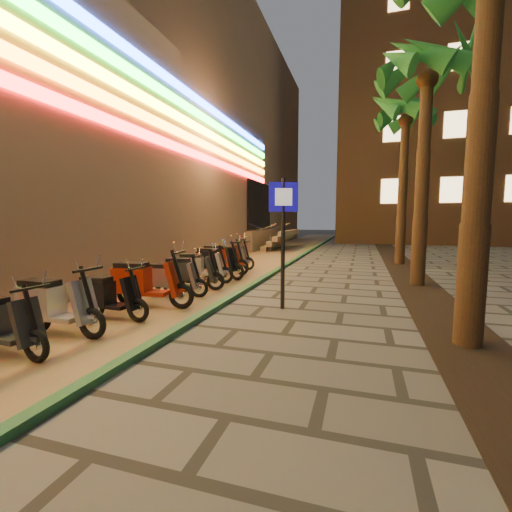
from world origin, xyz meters
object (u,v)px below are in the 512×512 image
(scooter_7, at_px, (144,282))
(scooter_10, at_px, (199,267))
(scooter_11, at_px, (215,262))
(scooter_6, at_px, (107,295))
(scooter_5, at_px, (53,304))
(scooter_9, at_px, (187,272))
(scooter_13, at_px, (229,257))
(scooter_8, at_px, (170,278))
(scooter_12, at_px, (221,258))
(pedestrian_sign, at_px, (283,225))

(scooter_7, distance_m, scooter_10, 2.90)
(scooter_11, bearing_deg, scooter_6, -78.29)
(scooter_10, bearing_deg, scooter_11, 72.90)
(scooter_5, bearing_deg, scooter_9, 85.16)
(scooter_10, bearing_deg, scooter_9, -94.34)
(scooter_6, bearing_deg, scooter_13, 93.18)
(scooter_7, height_order, scooter_8, scooter_7)
(scooter_6, height_order, scooter_10, scooter_10)
(scooter_12, bearing_deg, scooter_5, -80.69)
(scooter_8, distance_m, scooter_10, 1.87)
(scooter_13, bearing_deg, scooter_11, -83.14)
(scooter_6, relative_size, scooter_9, 0.93)
(scooter_7, bearing_deg, scooter_10, 85.42)
(scooter_7, xyz_separation_m, scooter_10, (-0.13, 2.90, -0.05))
(pedestrian_sign, distance_m, scooter_5, 4.43)
(scooter_6, distance_m, scooter_12, 5.78)
(scooter_5, bearing_deg, pedestrian_sign, 40.83)
(scooter_6, height_order, scooter_12, scooter_12)
(scooter_8, bearing_deg, scooter_5, -108.69)
(scooter_10, height_order, scooter_13, scooter_10)
(scooter_5, xyz_separation_m, scooter_7, (0.36, 1.96, 0.04))
(scooter_7, distance_m, scooter_13, 5.86)
(pedestrian_sign, xyz_separation_m, scooter_12, (-3.15, 4.04, -1.23))
(scooter_8, bearing_deg, scooter_10, 82.57)
(scooter_11, bearing_deg, scooter_13, 110.98)
(scooter_8, bearing_deg, pedestrian_sign, -16.81)
(scooter_7, relative_size, scooter_10, 1.10)
(pedestrian_sign, xyz_separation_m, scooter_5, (-3.25, -2.74, -1.27))
(scooter_7, distance_m, scooter_11, 3.88)
(scooter_9, xyz_separation_m, scooter_10, (-0.15, 1.00, 0.01))
(scooter_5, relative_size, scooter_9, 1.04)
(scooter_6, distance_m, scooter_10, 3.86)
(scooter_11, bearing_deg, pedestrian_sign, -33.59)
(scooter_12, bearing_deg, scooter_8, -75.78)
(pedestrian_sign, relative_size, scooter_5, 1.65)
(scooter_11, relative_size, scooter_12, 0.99)
(scooter_7, height_order, scooter_12, scooter_7)
(scooter_6, bearing_deg, scooter_9, 88.28)
(scooter_9, bearing_deg, scooter_7, -104.58)
(scooter_9, bearing_deg, scooter_5, -109.56)
(scooter_8, distance_m, scooter_11, 2.84)
(scooter_9, relative_size, scooter_12, 0.89)
(scooter_5, distance_m, scooter_13, 7.81)
(scooter_5, distance_m, scooter_9, 3.88)
(scooter_6, height_order, scooter_9, scooter_9)
(scooter_10, distance_m, scooter_13, 2.96)
(scooter_6, height_order, scooter_8, scooter_8)
(pedestrian_sign, bearing_deg, scooter_9, 138.33)
(scooter_9, distance_m, scooter_10, 1.01)
(scooter_11, relative_size, scooter_13, 1.12)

